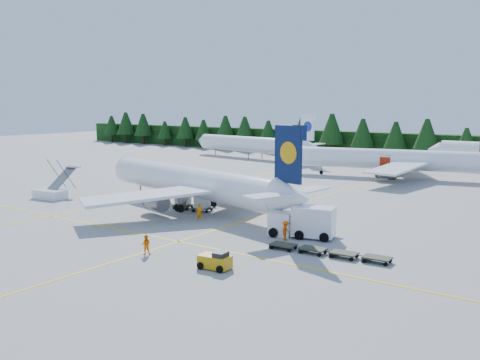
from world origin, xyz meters
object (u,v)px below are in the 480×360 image
Objects in this scene: airliner_navy at (186,181)px; airstairs at (52,192)px; service_truck at (302,222)px; baggage_tug at (216,261)px; airliner_red at (383,159)px.

airstairs is at bearing -148.60° from airliner_navy.
service_truck is (38.88, 1.18, 0.64)m from airstairs.
airstairs is 40.10m from baggage_tug.
airliner_red is (10.32, 40.98, -0.11)m from airliner_navy.
service_truck is at bearing -92.13° from airliner_red.
airliner_navy is 20.23m from service_truck.
airliner_red reaches higher than service_truck.
airliner_navy reaches higher than airliner_red.
airliner_red is 55.78m from airstairs.
service_truck is 13.13m from baggage_tug.
airstairs is at bearing 167.66° from service_truck.
service_truck is (19.52, -5.01, -1.75)m from airliner_navy.
airstairs is (-19.36, -6.19, -2.39)m from airliner_navy.
airstairs is (-29.68, -47.17, -2.27)m from airliner_red.
airliner_navy reaches higher than service_truck.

